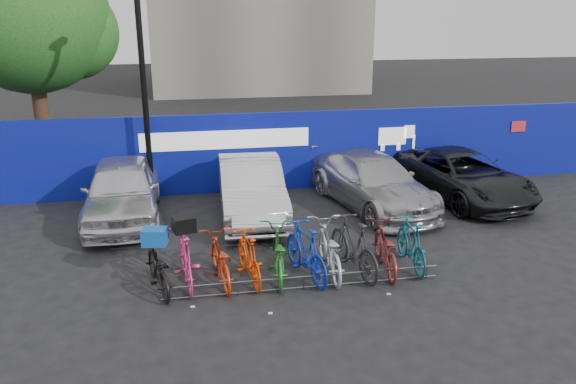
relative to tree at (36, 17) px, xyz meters
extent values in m
plane|color=black|center=(6.77, -10.06, -5.07)|extent=(100.00, 100.00, 0.00)
cube|color=navy|center=(6.77, -4.06, -3.87)|extent=(22.00, 0.15, 2.40)
cube|color=white|center=(5.77, -4.16, -3.42)|extent=(5.00, 0.02, 0.55)
cube|color=white|center=(10.97, -4.16, -3.52)|extent=(1.20, 0.02, 0.90)
cube|color=red|center=(15.27, -4.16, -3.37)|extent=(0.50, 0.02, 0.35)
cylinder|color=#382314|center=(-0.23, -0.06, -3.07)|extent=(0.50, 0.50, 4.00)
sphere|color=#1B4E18|center=(-0.23, -0.06, 0.13)|extent=(5.20, 5.20, 5.20)
sphere|color=#1B4E18|center=(0.97, 0.24, -0.47)|extent=(3.20, 3.20, 3.20)
cylinder|color=black|center=(3.57, -4.66, -2.07)|extent=(0.16, 0.16, 6.00)
cylinder|color=#595B60|center=(6.77, -10.66, -4.79)|extent=(5.60, 0.03, 0.03)
cylinder|color=#595B60|center=(6.77, -10.66, -5.02)|extent=(5.60, 0.03, 0.03)
cylinder|color=#595B60|center=(4.17, -10.66, -4.93)|extent=(0.03, 0.03, 0.28)
cylinder|color=#595B60|center=(5.47, -10.66, -4.93)|extent=(0.03, 0.03, 0.28)
cylinder|color=#595B60|center=(6.77, -10.66, -4.93)|extent=(0.03, 0.03, 0.28)
cylinder|color=#595B60|center=(8.07, -10.66, -4.93)|extent=(0.03, 0.03, 0.28)
cylinder|color=#595B60|center=(9.37, -10.66, -4.93)|extent=(0.03, 0.03, 0.28)
imported|color=silver|center=(2.89, -5.87, -4.27)|extent=(2.05, 4.76, 1.60)
imported|color=silver|center=(6.26, -6.22, -4.31)|extent=(1.77, 4.69, 1.53)
imported|color=#9F9FA3|center=(9.70, -6.11, -4.35)|extent=(3.04, 5.29, 1.44)
imported|color=black|center=(12.50, -5.88, -4.38)|extent=(3.16, 5.31, 1.38)
imported|color=black|center=(3.93, -10.12, -4.59)|extent=(1.06, 1.94, 0.97)
imported|color=#E2367F|center=(4.49, -9.99, -4.49)|extent=(0.74, 1.97, 1.15)
imported|color=#BF3614|center=(5.16, -10.00, -4.58)|extent=(0.86, 1.92, 0.98)
imported|color=#F94906|center=(5.75, -10.07, -4.54)|extent=(0.74, 1.81, 1.06)
imported|color=#217123|center=(6.36, -9.98, -4.54)|extent=(0.92, 2.07, 1.05)
imported|color=#1031C5|center=(6.92, -10.13, -4.48)|extent=(0.97, 2.02, 1.17)
imported|color=#B4B6BB|center=(7.44, -10.00, -4.52)|extent=(0.79, 2.10, 1.09)
imported|color=#2A2A2C|center=(7.96, -10.10, -4.46)|extent=(0.99, 2.10, 1.21)
imported|color=maroon|center=(8.65, -10.10, -4.56)|extent=(0.89, 1.99, 1.01)
imported|color=#0F5465|center=(9.25, -10.06, -4.52)|extent=(0.62, 1.84, 1.09)
cube|color=#104BAA|center=(3.93, -10.12, -3.94)|extent=(0.53, 0.45, 0.33)
cube|color=black|center=(4.49, -9.99, -3.76)|extent=(0.50, 0.47, 0.31)
camera|label=1|loc=(4.64, -20.47, 0.26)|focal=35.00mm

